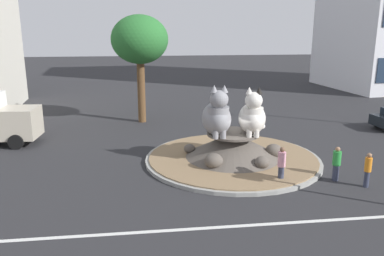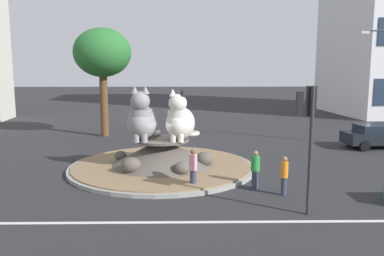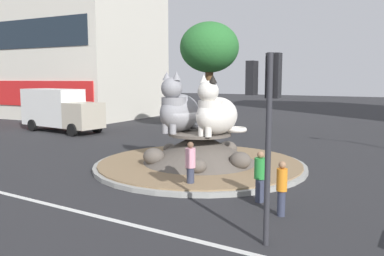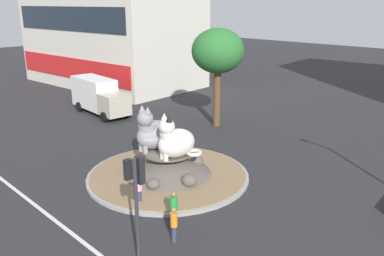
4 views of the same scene
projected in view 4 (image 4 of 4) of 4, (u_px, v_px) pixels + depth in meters
ground_plane at (168, 177)px, 23.84m from camera, size 160.00×160.00×0.00m
lane_centreline at (55, 221)px, 19.02m from camera, size 112.00×0.20×0.01m
roundabout_island at (168, 167)px, 23.64m from camera, size 9.52×9.52×1.59m
cat_statue_grey at (153, 133)px, 23.51m from camera, size 1.69×2.69×2.73m
cat_statue_white at (175, 141)px, 22.24m from camera, size 1.96×2.58×2.59m
traffic_light_mast at (137, 188)px, 14.80m from camera, size 0.73×0.52×4.58m
shophouse_block at (111, 28)px, 49.61m from camera, size 22.56×13.75×18.60m
broadleaf_tree_behind_island at (218, 52)px, 31.86m from camera, size 4.20×4.20×8.00m
pedestrian_green_shirt at (174, 208)px, 18.43m from camera, size 0.38×0.38×1.68m
pedestrian_orange_shirt at (174, 224)px, 17.11m from camera, size 0.31×0.31×1.63m
pedestrian_pink_shirt at (139, 188)px, 20.27m from camera, size 0.37×0.37×1.75m
delivery_box_truck at (99, 95)px, 36.93m from camera, size 7.37×2.91×3.22m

